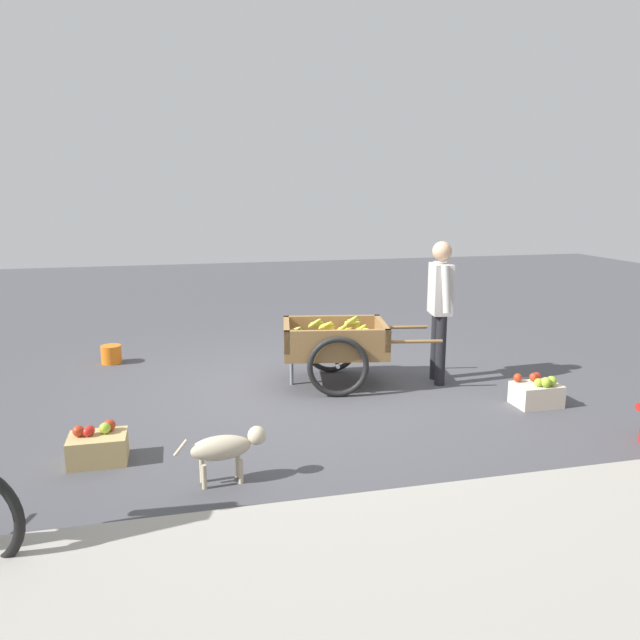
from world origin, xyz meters
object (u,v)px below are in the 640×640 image
dog (226,447)px  apple_crate (537,393)px  plastic_bucket (111,354)px  mixed_fruit_crate (98,447)px  fruit_cart (335,345)px  vendor_person (440,300)px

dog → apple_crate: size_ratio=1.53×
dog → plastic_bucket: dog is taller
dog → mixed_fruit_crate: 1.12m
dog → plastic_bucket: bearing=-72.5°
fruit_cart → mixed_fruit_crate: bearing=32.7°
plastic_bucket → apple_crate: (-4.23, 2.58, 0.02)m
vendor_person → plastic_bucket: size_ratio=6.40×
apple_crate → mixed_fruit_crate: 4.09m
fruit_cart → vendor_person: vendor_person is taller
dog → mixed_fruit_crate: size_ratio=1.53×
vendor_person → dog: bearing=36.8°
apple_crate → mixed_fruit_crate: (4.08, 0.34, -0.01)m
vendor_person → plastic_bucket: (3.60, -1.64, -0.82)m
vendor_person → plastic_bucket: bearing=-24.5°
vendor_person → mixed_fruit_crate: (3.44, 1.28, -0.80)m
fruit_cart → apple_crate: bearing=147.1°
fruit_cart → vendor_person: (-1.13, 0.20, 0.49)m
dog → mixed_fruit_crate: (0.95, -0.58, -0.15)m
fruit_cart → plastic_bucket: size_ratio=7.20×
apple_crate → fruit_cart: bearing=-32.9°
vendor_person → mixed_fruit_crate: size_ratio=3.55×
plastic_bucket → mixed_fruit_crate: (-0.15, 2.92, 0.01)m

